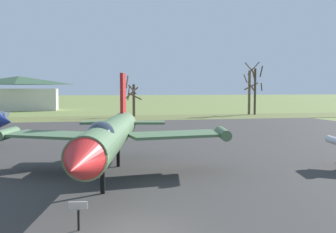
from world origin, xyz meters
TOP-DOWN VIEW (x-y plane):
  - asphalt_apron at (0.00, 17.34)m, footprint 70.82×57.81m
  - grass_verge_strip at (0.00, 52.25)m, footprint 130.82×12.00m
  - jet_fighter_front_right at (0.01, 8.05)m, footprint 13.41×17.18m
  - info_placard_front_right at (-1.56, 0.63)m, footprint 0.64×0.33m
  - bare_tree_right_of_center at (6.87, 55.00)m, footprint 2.91×3.01m
  - bare_tree_far_right at (29.10, 56.38)m, footprint 3.18×3.26m
  - bare_tree_backdrop_extra at (30.04, 55.76)m, footprint 2.75×3.01m
  - visitor_building at (-15.75, 81.46)m, footprint 17.57×8.95m

SIDE VIEW (x-z plane):
  - asphalt_apron at x=0.00m, z-range 0.00..0.05m
  - grass_verge_strip at x=0.00m, z-range 0.00..0.06m
  - info_placard_front_right at x=-1.56m, z-range 0.16..1.25m
  - jet_fighter_front_right at x=0.01m, z-range -0.53..5.39m
  - bare_tree_right_of_center at x=6.87m, z-range -0.09..7.08m
  - visitor_building at x=-15.75m, z-range -0.12..7.61m
  - bare_tree_far_right at x=29.10m, z-range -0.04..9.72m
  - bare_tree_backdrop_extra at x=30.04m, z-range -0.08..9.89m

